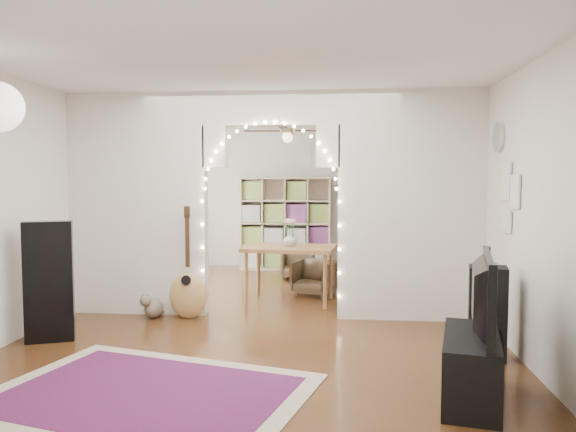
# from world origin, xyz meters

# --- Properties ---
(floor) EXTENTS (7.50, 7.50, 0.00)m
(floor) POSITION_xyz_m (0.00, 0.00, 0.00)
(floor) COLOR black
(floor) RESTS_ON ground
(ceiling) EXTENTS (5.00, 7.50, 0.02)m
(ceiling) POSITION_xyz_m (0.00, 0.00, 2.70)
(ceiling) COLOR white
(ceiling) RESTS_ON wall_back
(wall_back) EXTENTS (5.00, 0.02, 2.70)m
(wall_back) POSITION_xyz_m (0.00, 3.75, 1.35)
(wall_back) COLOR silver
(wall_back) RESTS_ON floor
(wall_front) EXTENTS (5.00, 0.02, 2.70)m
(wall_front) POSITION_xyz_m (0.00, -3.75, 1.35)
(wall_front) COLOR silver
(wall_front) RESTS_ON floor
(wall_left) EXTENTS (0.02, 7.50, 2.70)m
(wall_left) POSITION_xyz_m (-2.50, 0.00, 1.35)
(wall_left) COLOR silver
(wall_left) RESTS_ON floor
(wall_right) EXTENTS (0.02, 7.50, 2.70)m
(wall_right) POSITION_xyz_m (2.50, 0.00, 1.35)
(wall_right) COLOR silver
(wall_right) RESTS_ON floor
(divider_wall) EXTENTS (5.00, 0.20, 2.70)m
(divider_wall) POSITION_xyz_m (0.00, 0.00, 1.42)
(divider_wall) COLOR silver
(divider_wall) RESTS_ON floor
(fairy_lights) EXTENTS (1.64, 0.04, 1.60)m
(fairy_lights) POSITION_xyz_m (0.00, -0.13, 1.55)
(fairy_lights) COLOR #FFEABF
(fairy_lights) RESTS_ON divider_wall
(window) EXTENTS (0.04, 1.20, 1.40)m
(window) POSITION_xyz_m (-2.47, 1.80, 1.50)
(window) COLOR white
(window) RESTS_ON wall_left
(wall_clock) EXTENTS (0.03, 0.31, 0.31)m
(wall_clock) POSITION_xyz_m (2.48, -0.60, 2.10)
(wall_clock) COLOR white
(wall_clock) RESTS_ON wall_right
(picture_frames) EXTENTS (0.02, 0.50, 0.70)m
(picture_frames) POSITION_xyz_m (2.48, -1.00, 1.50)
(picture_frames) COLOR white
(picture_frames) RESTS_ON wall_right
(ceiling_fan) EXTENTS (1.10, 1.10, 0.30)m
(ceiling_fan) POSITION_xyz_m (0.00, 2.00, 2.40)
(ceiling_fan) COLOR #A88238
(ceiling_fan) RESTS_ON ceiling
(area_rug) EXTENTS (2.81, 2.38, 0.02)m
(area_rug) POSITION_xyz_m (-0.66, -2.58, 0.01)
(area_rug) COLOR maroon
(area_rug) RESTS_ON floor
(guitar_case) EXTENTS (0.50, 0.32, 1.24)m
(guitar_case) POSITION_xyz_m (-2.13, -1.29, 0.62)
(guitar_case) COLOR black
(guitar_case) RESTS_ON floor
(acoustic_guitar) EXTENTS (0.48, 0.26, 1.14)m
(acoustic_guitar) POSITION_xyz_m (-0.97, -0.25, 0.50)
(acoustic_guitar) COLOR tan
(acoustic_guitar) RESTS_ON floor
(tabby_cat) EXTENTS (0.32, 0.48, 0.32)m
(tabby_cat) POSITION_xyz_m (-1.40, -0.27, 0.13)
(tabby_cat) COLOR brown
(tabby_cat) RESTS_ON floor
(floor_speaker) EXTENTS (0.38, 0.35, 0.86)m
(floor_speaker) POSITION_xyz_m (2.20, -1.41, 0.43)
(floor_speaker) COLOR black
(floor_speaker) RESTS_ON floor
(media_console) EXTENTS (0.59, 1.06, 0.50)m
(media_console) POSITION_xyz_m (1.83, -2.43, 0.25)
(media_console) COLOR black
(media_console) RESTS_ON floor
(tv) EXTENTS (0.36, 1.08, 0.62)m
(tv) POSITION_xyz_m (1.83, -2.43, 0.81)
(tv) COLOR black
(tv) RESTS_ON media_console
(bookcase) EXTENTS (1.70, 0.72, 1.69)m
(bookcase) POSITION_xyz_m (-0.18, 3.50, 0.84)
(bookcase) COLOR tan
(bookcase) RESTS_ON floor
(dining_table) EXTENTS (1.27, 0.91, 0.76)m
(dining_table) POSITION_xyz_m (0.15, 0.77, 0.68)
(dining_table) COLOR brown
(dining_table) RESTS_ON floor
(flower_vase) EXTENTS (0.20, 0.20, 0.19)m
(flower_vase) POSITION_xyz_m (0.15, 0.77, 0.85)
(flower_vase) COLOR silver
(flower_vase) RESTS_ON dining_table
(dining_chair_left) EXTENTS (0.54, 0.55, 0.50)m
(dining_chair_left) POSITION_xyz_m (0.13, 2.55, 0.25)
(dining_chair_left) COLOR #4A3B25
(dining_chair_left) RESTS_ON floor
(dining_chair_right) EXTENTS (0.68, 0.69, 0.50)m
(dining_chair_right) POSITION_xyz_m (0.45, 1.23, 0.25)
(dining_chair_right) COLOR #4A3B25
(dining_chair_right) RESTS_ON floor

